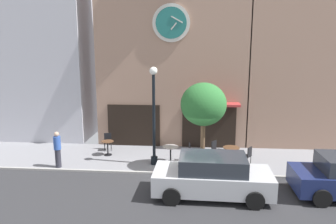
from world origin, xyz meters
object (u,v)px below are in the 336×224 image
cafe_chair_near_lamp (248,155)px  pedestrian_blue (57,149)px  cafe_table_near_curb (171,151)px  parked_car_silver (212,176)px  cafe_chair_by_entrance (188,151)px  street_tree (204,105)px  cafe_table_center_right (108,146)px  cafe_chair_left_end (215,149)px  cafe_chair_mid_row (222,156)px  cafe_chair_under_awning (108,140)px  street_lamp (154,116)px  cafe_table_leftmost (231,151)px

cafe_chair_near_lamp → pedestrian_blue: (-8.64, -0.93, 0.33)m
cafe_table_near_curb → parked_car_silver: 3.85m
cafe_chair_by_entrance → pedestrian_blue: size_ratio=0.54×
street_tree → cafe_chair_by_entrance: (-0.68, 0.98, -2.43)m
cafe_table_center_right → cafe_table_near_curb: bearing=-12.9°
street_tree → cafe_chair_by_entrance: size_ratio=4.36×
cafe_table_near_curb → cafe_chair_near_lamp: bearing=-2.4°
cafe_table_near_curb → cafe_chair_left_end: size_ratio=0.86×
street_tree → parked_car_silver: 3.38m
cafe_chair_left_end → parked_car_silver: (-0.36, -4.02, 0.23)m
cafe_chair_near_lamp → cafe_chair_mid_row: 1.23m
street_tree → cafe_table_center_right: size_ratio=5.31×
parked_car_silver → cafe_chair_left_end: bearing=84.9°
cafe_table_near_curb → cafe_chair_under_awning: size_ratio=0.86×
cafe_table_center_right → cafe_chair_mid_row: bearing=-12.3°
cafe_chair_mid_row → parked_car_silver: 2.98m
street_tree → cafe_table_center_right: 5.58m
street_tree → cafe_chair_near_lamp: (2.09, 0.70, -2.43)m
street_lamp → cafe_chair_near_lamp: 4.68m
cafe_table_near_curb → cafe_chair_by_entrance: bearing=8.8°
cafe_table_center_right → cafe_table_leftmost: cafe_table_leftmost is taller
cafe_chair_by_entrance → cafe_table_near_curb: bearing=-171.2°
cafe_table_near_curb → street_lamp: bearing=-155.6°
cafe_chair_mid_row → cafe_table_center_right: bearing=167.7°
cafe_table_center_right → cafe_chair_under_awning: 0.87m
cafe_chair_near_lamp → parked_car_silver: 3.71m
cafe_chair_near_lamp → cafe_chair_by_entrance: bearing=174.3°
cafe_table_near_curb → cafe_table_center_right: bearing=167.1°
cafe_table_center_right → cafe_chair_under_awning: (-0.22, 0.84, 0.05)m
street_tree → cafe_table_near_curb: (-1.49, 0.86, -2.39)m
street_lamp → parked_car_silver: 4.27m
cafe_chair_under_awning → pedestrian_blue: (-1.59, -2.67, 0.33)m
street_tree → cafe_chair_left_end: (0.67, 1.47, -2.43)m
street_lamp → pedestrian_blue: 4.62m
street_lamp → parked_car_silver: bearing=-50.3°
street_tree → cafe_chair_by_entrance: bearing=124.9°
cafe_chair_left_end → street_tree: bearing=-114.4°
street_lamp → cafe_chair_left_end: 3.53m
street_tree → pedestrian_blue: bearing=-178.0°
cafe_table_near_curb → cafe_table_leftmost: cafe_table_near_curb is taller
cafe_table_leftmost → cafe_chair_by_entrance: size_ratio=0.87×
cafe_table_near_curb → cafe_chair_mid_row: cafe_chair_mid_row is taller
street_tree → cafe_table_leftmost: (1.38, 1.06, -2.41)m
cafe_chair_left_end → cafe_chair_under_awning: (-5.62, 0.97, 0.00)m
cafe_table_leftmost → cafe_chair_left_end: bearing=149.7°
cafe_chair_under_awning → pedestrian_blue: bearing=-120.9°
cafe_chair_left_end → cafe_chair_by_entrance: bearing=-160.0°
cafe_chair_left_end → parked_car_silver: bearing=-95.1°
street_lamp → pedestrian_blue: bearing=-170.2°
cafe_chair_mid_row → pedestrian_blue: bearing=-175.5°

